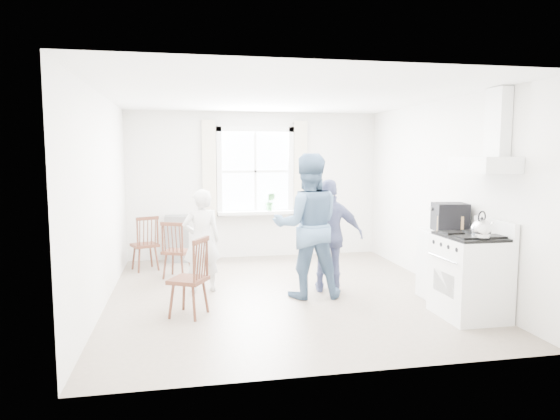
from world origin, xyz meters
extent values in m
cube|color=gray|center=(0.00, 0.00, -0.01)|extent=(4.62, 5.12, 0.02)
cube|color=silver|center=(0.00, 2.52, 1.30)|extent=(4.62, 0.04, 2.64)
cube|color=silver|center=(0.00, -2.52, 1.30)|extent=(4.62, 0.04, 2.64)
cube|color=silver|center=(-2.27, 0.00, 1.30)|extent=(0.04, 5.12, 2.64)
cube|color=silver|center=(2.27, 0.00, 1.30)|extent=(0.04, 5.12, 2.64)
cube|color=white|center=(0.00, 0.00, 2.61)|extent=(4.62, 5.12, 0.02)
cube|color=white|center=(0.00, 2.48, 1.55)|extent=(1.20, 0.02, 1.40)
cube|color=white|center=(0.00, 2.46, 2.29)|extent=(1.38, 0.09, 0.09)
cube|color=white|center=(0.00, 2.46, 0.81)|extent=(1.38, 0.09, 0.09)
cube|color=white|center=(-0.65, 2.46, 1.55)|extent=(0.09, 0.09, 1.58)
cube|color=white|center=(0.65, 2.46, 1.55)|extent=(0.09, 0.09, 1.58)
cube|color=white|center=(0.00, 2.38, 0.82)|extent=(1.38, 0.24, 0.06)
cube|color=beige|center=(-0.82, 2.44, 1.60)|extent=(0.24, 0.05, 1.70)
cube|color=beige|center=(0.82, 2.44, 1.60)|extent=(0.24, 0.05, 1.70)
cube|color=white|center=(2.02, -1.35, 1.74)|extent=(0.45, 0.76, 0.18)
cube|color=white|center=(2.17, -1.35, 2.21)|extent=(0.14, 0.30, 0.76)
cube|color=slate|center=(-1.40, 2.33, 0.40)|extent=(0.40, 0.30, 0.80)
cube|color=white|center=(1.91, -1.35, 0.46)|extent=(0.65, 0.76, 0.92)
cube|color=black|center=(1.91, -1.35, 0.94)|extent=(0.61, 0.72, 0.03)
cube|color=white|center=(2.20, -1.35, 1.02)|extent=(0.06, 0.76, 0.20)
cylinder|color=silver|center=(1.56, -1.35, 0.70)|extent=(0.02, 0.61, 0.02)
sphere|color=silver|center=(1.87, -1.58, 1.06)|extent=(0.22, 0.22, 0.22)
cylinder|color=silver|center=(1.87, -1.58, 0.99)|extent=(0.19, 0.19, 0.04)
torus|color=black|center=(1.87, -1.58, 1.19)|extent=(0.13, 0.07, 0.14)
cube|color=white|center=(1.98, -0.65, 0.45)|extent=(0.50, 0.55, 0.90)
cube|color=black|center=(2.01, -0.70, 0.99)|extent=(0.45, 0.42, 0.18)
cube|color=black|center=(2.01, -0.70, 1.17)|extent=(0.45, 0.42, 0.16)
cube|color=#9C794B|center=(1.97, -0.74, 1.00)|extent=(0.37, 0.31, 0.20)
cube|color=#442115|center=(-1.90, 1.77, 0.41)|extent=(0.49, 0.48, 0.05)
cube|color=#442115|center=(-1.84, 1.62, 0.65)|extent=(0.35, 0.19, 0.49)
cylinder|color=#442115|center=(-1.90, 1.77, 0.19)|extent=(0.03, 0.03, 0.39)
cube|color=#442115|center=(-1.39, 1.16, 0.40)|extent=(0.48, 0.48, 0.04)
cube|color=#442115|center=(-1.45, 1.02, 0.63)|extent=(0.34, 0.20, 0.48)
cylinder|color=#442115|center=(-1.39, 1.16, 0.19)|extent=(0.03, 0.03, 0.38)
cube|color=#442115|center=(-1.24, -0.69, 0.42)|extent=(0.51, 0.52, 0.05)
cube|color=#442115|center=(-1.09, -0.77, 0.67)|extent=(0.22, 0.36, 0.51)
cylinder|color=#442115|center=(-1.24, -0.69, 0.20)|extent=(0.03, 0.03, 0.40)
imported|color=silver|center=(-1.05, 0.32, 0.70)|extent=(0.56, 0.56, 1.40)
imported|color=slate|center=(0.29, -0.18, 0.93)|extent=(0.99, 0.99, 1.87)
imported|color=navy|center=(0.65, 0.01, 0.76)|extent=(1.08, 1.08, 1.52)
imported|color=#2F6A31|center=(0.25, 2.36, 1.01)|extent=(0.23, 0.23, 0.32)
camera|label=1|loc=(-1.28, -6.38, 1.86)|focal=32.00mm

